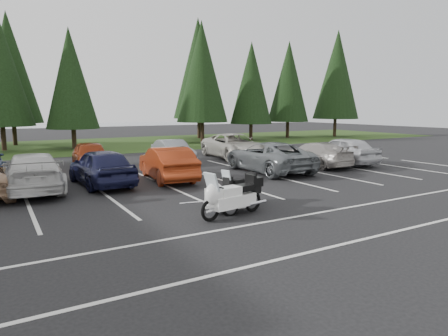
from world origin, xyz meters
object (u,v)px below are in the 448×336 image
car_near_8 (343,150)px  cargo_trailer (225,201)px  car_near_3 (33,172)px  car_near_4 (101,167)px  car_far_4 (234,146)px  touring_motorcycle (233,193)px  adventure_motorcycle (238,187)px  car_near_6 (268,157)px  car_far_2 (91,155)px  car_near_5 (167,163)px  car_near_7 (314,154)px  car_far_3 (173,151)px

car_near_8 → cargo_trailer: 13.24m
car_near_3 → car_near_4: (2.63, -0.05, 0.03)m
car_far_4 → touring_motorcycle: (-7.59, -12.17, -0.08)m
car_near_8 → car_far_4: (-4.19, 5.52, 0.01)m
car_far_4 → adventure_motorcycle: bearing=-116.1°
car_near_4 → car_near_6: 8.43m
car_far_2 → car_far_4: 9.22m
car_near_3 → car_near_8: bearing=-178.1°
car_near_4 → adventure_motorcycle: size_ratio=2.11×
car_near_4 → car_near_5: (2.95, -0.18, -0.03)m
cargo_trailer → car_near_6: bearing=54.0°
car_near_7 → touring_motorcycle: (-9.53, -6.70, 0.05)m
car_far_2 → car_near_3: bearing=-117.7°
car_near_8 → car_near_4: bearing=4.0°
car_near_7 → car_near_8: size_ratio=1.00×
car_near_4 → adventure_motorcycle: 6.83m
car_near_5 → car_far_4: 8.68m
car_far_2 → car_far_4: car_far_4 is taller
car_near_5 → car_far_4: car_far_4 is taller
car_near_4 → cargo_trailer: car_near_4 is taller
car_far_2 → car_far_4: (9.22, 0.12, 0.06)m
car_near_6 → car_near_4: bearing=-1.4°
car_near_7 → car_far_4: size_ratio=0.81×
adventure_motorcycle → car_near_7: bearing=11.6°
car_near_8 → car_far_3: car_near_8 is taller
car_near_3 → touring_motorcycle: car_near_3 is taller
car_far_3 → adventure_motorcycle: bearing=-100.1°
car_near_3 → car_far_2: 5.90m
car_near_3 → car_near_7: (14.41, -0.43, -0.09)m
car_near_7 → car_far_2: bearing=-29.0°
car_far_2 → adventure_motorcycle: car_far_2 is taller
car_near_5 → car_far_2: 5.66m
car_far_4 → touring_motorcycle: bearing=-117.0°
car_near_3 → car_near_7: size_ratio=1.13×
car_near_3 → car_near_5: car_near_3 is taller
cargo_trailer → car_near_8: bearing=37.3°
car_near_7 → car_far_3: size_ratio=1.14×
car_far_2 → adventure_motorcycle: size_ratio=1.98×
adventure_motorcycle → car_near_8: bearing=5.6°
car_far_2 → car_far_4: bearing=6.5°
car_near_6 → car_far_3: (-2.90, 5.74, -0.10)m
car_near_8 → adventure_motorcycle: (-10.94, -5.66, -0.13)m
car_near_3 → car_near_8: 16.67m
car_near_5 → touring_motorcycle: size_ratio=1.76×
car_near_3 → car_far_3: (8.13, 5.09, -0.09)m
car_near_3 → cargo_trailer: (4.93, -6.59, -0.40)m
car_near_4 → car_near_6: size_ratio=0.84×
car_near_4 → cargo_trailer: (2.30, -6.54, -0.42)m
car_near_3 → car_near_4: 2.63m
car_near_7 → car_near_5: bearing=-4.6°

